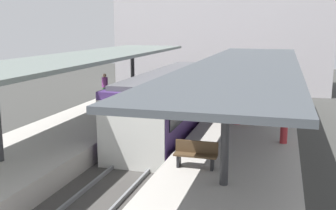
{
  "coord_description": "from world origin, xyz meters",
  "views": [
    {
      "loc": [
        5.28,
        -15.88,
        5.5
      ],
      "look_at": [
        0.28,
        1.55,
        1.93
      ],
      "focal_mm": 43.06,
      "sensor_mm": 36.0,
      "label": 1
    }
  ],
  "objects": [
    {
      "name": "canopy_left",
      "position": [
        -3.8,
        1.4,
        4.01
      ],
      "size": [
        4.18,
        21.0,
        3.12
      ],
      "color": "#333335",
      "rests_on": "platform_left"
    },
    {
      "name": "passenger_mid_platform",
      "position": [
        3.65,
        5.35,
        1.86
      ],
      "size": [
        0.36,
        0.36,
        1.66
      ],
      "color": "maroon",
      "rests_on": "platform_right"
    },
    {
      "name": "rail_far_side",
      "position": [
        0.72,
        0.0,
        0.27
      ],
      "size": [
        0.08,
        28.0,
        0.14
      ],
      "primitive_type": "cube",
      "color": "slate",
      "rests_on": "track_ballast"
    },
    {
      "name": "ground_plane",
      "position": [
        0.0,
        0.0,
        0.0
      ],
      "size": [
        80.0,
        80.0,
        0.0
      ],
      "primitive_type": "plane",
      "color": "#383835"
    },
    {
      "name": "commuter_train",
      "position": [
        0.0,
        3.12,
        1.73
      ],
      "size": [
        2.78,
        11.37,
        3.1
      ],
      "color": "#472D6B",
      "rests_on": "track_ballast"
    },
    {
      "name": "canopy_right",
      "position": [
        3.8,
        1.4,
        3.88
      ],
      "size": [
        4.18,
        21.0,
        3.0
      ],
      "color": "#333335",
      "rests_on": "platform_right"
    },
    {
      "name": "litter_bin",
      "position": [
        3.37,
        2.63,
        1.4
      ],
      "size": [
        0.44,
        0.44,
        0.8
      ],
      "primitive_type": "cylinder",
      "color": "maroon",
      "rests_on": "platform_right"
    },
    {
      "name": "passenger_far_end",
      "position": [
        -5.06,
        6.27,
        1.87
      ],
      "size": [
        0.36,
        0.36,
        1.68
      ],
      "color": "#386B3D",
      "rests_on": "platform_left"
    },
    {
      "name": "platform_bench",
      "position": [
        2.72,
        -3.71,
        1.46
      ],
      "size": [
        1.4,
        0.41,
        0.86
      ],
      "color": "black",
      "rests_on": "platform_right"
    },
    {
      "name": "platform_sign",
      "position": [
        3.87,
        3.55,
        2.62
      ],
      "size": [
        0.9,
        0.08,
        2.21
      ],
      "color": "#262628",
      "rests_on": "platform_right"
    },
    {
      "name": "rail_near_side",
      "position": [
        -0.72,
        0.0,
        0.27
      ],
      "size": [
        0.08,
        28.0,
        0.14
      ],
      "primitive_type": "cube",
      "color": "slate",
      "rests_on": "track_ballast"
    },
    {
      "name": "platform_left",
      "position": [
        -3.8,
        0.0,
        0.5
      ],
      "size": [
        4.4,
        28.0,
        1.0
      ],
      "primitive_type": "cube",
      "color": "#ADA8A0",
      "rests_on": "ground_plane"
    },
    {
      "name": "track_ballast",
      "position": [
        0.0,
        0.0,
        0.1
      ],
      "size": [
        3.2,
        28.0,
        0.2
      ],
      "primitive_type": "cube",
      "color": "#423F3D",
      "rests_on": "ground_plane"
    },
    {
      "name": "passenger_near_bench",
      "position": [
        5.44,
        -0.06,
        1.86
      ],
      "size": [
        0.36,
        0.36,
        1.65
      ],
      "color": "maroon",
      "rests_on": "platform_right"
    },
    {
      "name": "station_building_backdrop",
      "position": [
        -0.01,
        20.0,
        5.5
      ],
      "size": [
        18.0,
        6.0,
        11.0
      ],
      "primitive_type": "cube",
      "color": "#B7B2B7",
      "rests_on": "ground_plane"
    },
    {
      "name": "platform_right",
      "position": [
        3.8,
        0.0,
        0.5
      ],
      "size": [
        4.4,
        28.0,
        1.0
      ],
      "primitive_type": "cube",
      "color": "#ADA8A0",
      "rests_on": "ground_plane"
    }
  ]
}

